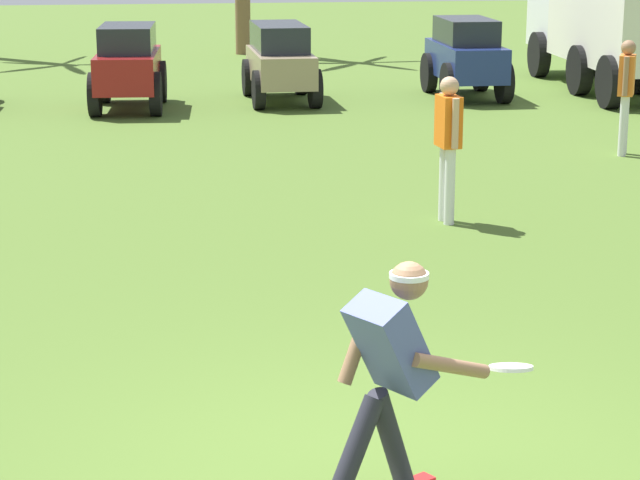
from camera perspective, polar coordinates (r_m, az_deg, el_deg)
The scene contains 9 objects.
ground_plane at distance 7.45m, azimuth 2.48°, elevation -10.75°, with size 80.00×80.00×0.00m, color #496626.
frisbee_thrower at distance 6.78m, azimuth 3.17°, elevation -6.14°, with size 1.10×0.59×1.40m.
frisbee_in_flight at distance 7.19m, azimuth 8.73°, elevation -5.78°, with size 0.28×0.28×0.07m.
teammate_near_sideline at distance 17.44m, azimuth 13.82°, elevation 6.84°, with size 0.33×0.48×1.56m.
teammate_midfield at distance 13.20m, azimuth 5.88°, elevation 4.78°, with size 0.23×0.50×1.56m.
parked_car_slot_c at distance 21.32m, azimuth -8.76°, elevation 7.92°, with size 1.31×2.41×1.40m.
parked_car_slot_d at distance 21.98m, azimuth -1.84°, elevation 8.23°, with size 1.19×2.42×1.34m.
parked_car_slot_e at distance 22.59m, azimuth 6.69°, elevation 8.36°, with size 1.16×2.35×1.40m.
box_truck at distance 23.91m, azimuth 12.78°, elevation 9.63°, with size 1.53×5.93×2.20m.
Camera 1 is at (-1.25, -6.61, 3.20)m, focal length 70.00 mm.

